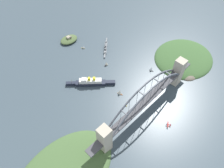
{
  "coord_description": "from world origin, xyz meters",
  "views": [
    {
      "loc": [
        -181.55,
        -101.12,
        318.97
      ],
      "look_at": [
        0.0,
        79.82,
        8.0
      ],
      "focal_mm": 33.51,
      "sensor_mm": 36.0,
      "label": 1
    }
  ],
  "objects_px": {
    "small_boat_0": "(151,69)",
    "small_boat_4": "(83,47)",
    "small_boat_3": "(106,64)",
    "harbor_arch_bridge": "(146,101)",
    "fort_island_mid_harbor": "(69,39)",
    "naval_cruiser": "(106,47)",
    "seaplane_taxiing_near_bridge": "(168,125)",
    "small_boat_1": "(127,104)",
    "channel_marker_buoy": "(150,91)",
    "ocean_liner": "(91,82)",
    "small_boat_2": "(120,92)"
  },
  "relations": [
    {
      "from": "small_boat_1",
      "to": "small_boat_2",
      "type": "bearing_deg",
      "value": 71.31
    },
    {
      "from": "harbor_arch_bridge",
      "to": "naval_cruiser",
      "type": "relative_size",
      "value": 4.85
    },
    {
      "from": "naval_cruiser",
      "to": "small_boat_1",
      "type": "distance_m",
      "value": 161.02
    },
    {
      "from": "naval_cruiser",
      "to": "seaplane_taxiing_near_bridge",
      "type": "bearing_deg",
      "value": -106.02
    },
    {
      "from": "small_boat_2",
      "to": "channel_marker_buoy",
      "type": "distance_m",
      "value": 58.62
    },
    {
      "from": "naval_cruiser",
      "to": "fort_island_mid_harbor",
      "type": "xyz_separation_m",
      "value": [
        -43.0,
        80.94,
        1.6
      ]
    },
    {
      "from": "harbor_arch_bridge",
      "to": "fort_island_mid_harbor",
      "type": "bearing_deg",
      "value": 83.9
    },
    {
      "from": "small_boat_1",
      "to": "channel_marker_buoy",
      "type": "relative_size",
      "value": 2.76
    },
    {
      "from": "fort_island_mid_harbor",
      "to": "small_boat_3",
      "type": "bearing_deg",
      "value": -86.81
    },
    {
      "from": "ocean_liner",
      "to": "small_boat_0",
      "type": "distance_m",
      "value": 128.35
    },
    {
      "from": "small_boat_0",
      "to": "small_boat_3",
      "type": "height_order",
      "value": "small_boat_0"
    },
    {
      "from": "small_boat_0",
      "to": "small_boat_2",
      "type": "xyz_separation_m",
      "value": [
        -90.48,
        4.62,
        0.64
      ]
    },
    {
      "from": "ocean_liner",
      "to": "fort_island_mid_harbor",
      "type": "height_order",
      "value": "ocean_liner"
    },
    {
      "from": "small_boat_1",
      "to": "naval_cruiser",
      "type": "bearing_deg",
      "value": 59.72
    },
    {
      "from": "small_boat_0",
      "to": "small_boat_4",
      "type": "distance_m",
      "value": 163.29
    },
    {
      "from": "harbor_arch_bridge",
      "to": "small_boat_2",
      "type": "relative_size",
      "value": 20.63
    },
    {
      "from": "naval_cruiser",
      "to": "small_boat_2",
      "type": "height_order",
      "value": "naval_cruiser"
    },
    {
      "from": "ocean_liner",
      "to": "channel_marker_buoy",
      "type": "distance_m",
      "value": 115.3
    },
    {
      "from": "ocean_liner",
      "to": "small_boat_0",
      "type": "height_order",
      "value": "ocean_liner"
    },
    {
      "from": "seaplane_taxiing_near_bridge",
      "to": "ocean_liner",
      "type": "bearing_deg",
      "value": 101.38
    },
    {
      "from": "small_boat_2",
      "to": "small_boat_3",
      "type": "relative_size",
      "value": 1.16
    },
    {
      "from": "harbor_arch_bridge",
      "to": "small_boat_0",
      "type": "bearing_deg",
      "value": 30.91
    },
    {
      "from": "small_boat_0",
      "to": "small_boat_1",
      "type": "height_order",
      "value": "small_boat_0"
    },
    {
      "from": "naval_cruiser",
      "to": "small_boat_3",
      "type": "relative_size",
      "value": 4.94
    },
    {
      "from": "channel_marker_buoy",
      "to": "small_boat_3",
      "type": "bearing_deg",
      "value": 94.77
    },
    {
      "from": "ocean_liner",
      "to": "seaplane_taxiing_near_bridge",
      "type": "xyz_separation_m",
      "value": [
        32.41,
        -161.0,
        -4.03
      ]
    },
    {
      "from": "harbor_arch_bridge",
      "to": "fort_island_mid_harbor",
      "type": "relative_size",
      "value": 6.02
    },
    {
      "from": "harbor_arch_bridge",
      "to": "small_boat_2",
      "type": "height_order",
      "value": "harbor_arch_bridge"
    },
    {
      "from": "ocean_liner",
      "to": "channel_marker_buoy",
      "type": "xyz_separation_m",
      "value": [
        67.82,
        -93.11,
        -5.09
      ]
    },
    {
      "from": "small_boat_4",
      "to": "small_boat_2",
      "type": "bearing_deg",
      "value": -103.7
    },
    {
      "from": "fort_island_mid_harbor",
      "to": "small_boat_0",
      "type": "relative_size",
      "value": 3.93
    },
    {
      "from": "small_boat_0",
      "to": "small_boat_1",
      "type": "distance_m",
      "value": 101.79
    },
    {
      "from": "harbor_arch_bridge",
      "to": "naval_cruiser",
      "type": "xyz_separation_m",
      "value": [
        69.81,
        170.04,
        -28.97
      ]
    },
    {
      "from": "fort_island_mid_harbor",
      "to": "small_boat_2",
      "type": "relative_size",
      "value": 3.43
    },
    {
      "from": "harbor_arch_bridge",
      "to": "channel_marker_buoy",
      "type": "height_order",
      "value": "harbor_arch_bridge"
    },
    {
      "from": "harbor_arch_bridge",
      "to": "fort_island_mid_harbor",
      "type": "xyz_separation_m",
      "value": [
        26.81,
        250.97,
        -27.38
      ]
    },
    {
      "from": "harbor_arch_bridge",
      "to": "seaplane_taxiing_near_bridge",
      "type": "bearing_deg",
      "value": -81.29
    },
    {
      "from": "small_boat_4",
      "to": "harbor_arch_bridge",
      "type": "bearing_deg",
      "value": -99.32
    },
    {
      "from": "naval_cruiser",
      "to": "channel_marker_buoy",
      "type": "height_order",
      "value": "naval_cruiser"
    },
    {
      "from": "ocean_liner",
      "to": "small_boat_2",
      "type": "height_order",
      "value": "ocean_liner"
    },
    {
      "from": "small_boat_0",
      "to": "channel_marker_buoy",
      "type": "height_order",
      "value": "small_boat_0"
    },
    {
      "from": "small_boat_2",
      "to": "small_boat_3",
      "type": "distance_m",
      "value": 81.19
    },
    {
      "from": "naval_cruiser",
      "to": "seaplane_taxiing_near_bridge",
      "type": "height_order",
      "value": "naval_cruiser"
    },
    {
      "from": "channel_marker_buoy",
      "to": "naval_cruiser",
      "type": "bearing_deg",
      "value": 79.75
    },
    {
      "from": "naval_cruiser",
      "to": "small_boat_3",
      "type": "bearing_deg",
      "value": -132.18
    },
    {
      "from": "seaplane_taxiing_near_bridge",
      "to": "small_boat_2",
      "type": "distance_m",
      "value": 105.45
    },
    {
      "from": "naval_cruiser",
      "to": "channel_marker_buoy",
      "type": "xyz_separation_m",
      "value": [
        -27.1,
        -149.79,
        -1.73
      ]
    },
    {
      "from": "small_boat_1",
      "to": "channel_marker_buoy",
      "type": "bearing_deg",
      "value": -11.25
    },
    {
      "from": "fort_island_mid_harbor",
      "to": "channel_marker_buoy",
      "type": "height_order",
      "value": "fort_island_mid_harbor"
    },
    {
      "from": "seaplane_taxiing_near_bridge",
      "to": "small_boat_3",
      "type": "bearing_deg",
      "value": 81.59
    }
  ]
}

